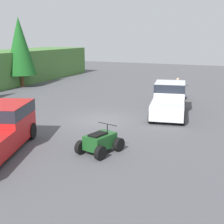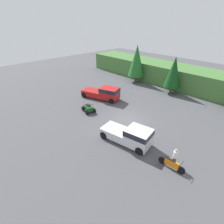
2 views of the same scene
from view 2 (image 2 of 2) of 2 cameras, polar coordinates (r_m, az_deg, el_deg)
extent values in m
plane|color=#4C4C51|center=(22.08, 5.03, -2.29)|extent=(80.00, 80.00, 0.00)
cube|color=#477538|center=(34.19, 23.60, 10.04)|extent=(44.00, 6.00, 3.45)
cylinder|color=brown|center=(35.17, 7.67, 10.75)|extent=(0.42, 0.42, 1.25)
cone|color=#236628|center=(34.27, 8.06, 16.26)|extent=(3.04, 3.04, 5.67)
cylinder|color=brown|center=(31.13, 18.59, 6.92)|extent=(0.36, 0.36, 1.08)
cone|color=#144719|center=(30.21, 19.49, 12.19)|extent=(2.64, 2.64, 4.93)
cube|color=red|center=(26.59, -0.80, 6.07)|extent=(3.19, 2.76, 1.73)
cube|color=#1E232D|center=(26.37, -0.81, 7.21)|extent=(3.21, 2.78, 0.55)
cube|color=red|center=(28.17, -6.20, 6.28)|extent=(3.75, 2.95, 0.87)
cylinder|color=black|center=(27.27, 1.63, 5.09)|extent=(0.86, 0.53, 0.81)
cylinder|color=black|center=(25.78, -0.13, 3.65)|extent=(0.86, 0.53, 0.81)
cylinder|color=black|center=(29.54, -7.05, 6.80)|extent=(0.86, 0.53, 0.81)
cylinder|color=black|center=(28.17, -9.08, 5.53)|extent=(0.86, 0.53, 0.81)
cube|color=silver|center=(17.20, 8.62, -8.24)|extent=(2.69, 2.39, 1.73)
cube|color=#1E232D|center=(16.87, 8.76, -6.70)|extent=(2.71, 2.41, 0.55)
cube|color=silver|center=(18.50, 1.30, -6.55)|extent=(3.20, 2.49, 0.87)
cylinder|color=black|center=(18.08, 11.69, -9.21)|extent=(0.85, 0.42, 0.81)
cylinder|color=black|center=(16.77, 8.98, -12.42)|extent=(0.85, 0.42, 0.81)
cylinder|color=black|center=(19.69, 0.58, -5.01)|extent=(0.85, 0.42, 0.81)
cylinder|color=black|center=(18.50, -2.68, -7.55)|extent=(0.85, 0.42, 0.81)
cylinder|color=black|center=(15.99, 21.54, -17.25)|extent=(0.72, 0.15, 0.71)
cylinder|color=black|center=(16.35, 16.13, -14.93)|extent=(0.72, 0.15, 0.71)
cube|color=orange|center=(16.03, 18.89, -15.64)|extent=(1.25, 0.25, 0.64)
cylinder|color=#B7B7BC|center=(15.75, 21.62, -16.23)|extent=(0.28, 0.07, 0.72)
cylinder|color=black|center=(15.50, 21.87, -15.24)|extent=(0.08, 0.60, 0.04)
cube|color=black|center=(15.85, 18.41, -14.44)|extent=(0.92, 0.20, 0.06)
cylinder|color=black|center=(23.45, -5.79, 0.50)|extent=(0.64, 0.36, 0.61)
cylinder|color=black|center=(23.09, -8.27, -0.15)|extent=(0.64, 0.36, 0.61)
cylinder|color=black|center=(24.52, -7.08, 1.75)|extent=(0.64, 0.36, 0.61)
cylinder|color=black|center=(24.17, -9.47, 1.14)|extent=(0.64, 0.36, 0.61)
cube|color=#194C1E|center=(23.69, -7.69, 1.32)|extent=(1.57, 1.16, 0.61)
cylinder|color=black|center=(23.04, -7.26, 1.87)|extent=(0.06, 0.06, 0.35)
cylinder|color=black|center=(22.97, -7.29, 2.26)|extent=(0.28, 1.01, 0.04)
cube|color=black|center=(23.66, -7.89, 2.21)|extent=(0.91, 0.67, 0.08)
cylinder|color=brown|center=(16.48, 19.77, -14.82)|extent=(0.22, 0.22, 0.89)
cylinder|color=brown|center=(16.35, 19.30, -15.13)|extent=(0.22, 0.22, 0.89)
cylinder|color=white|center=(15.91, 19.99, -12.94)|extent=(0.43, 0.43, 0.67)
sphere|color=tan|center=(15.62, 20.27, -11.68)|extent=(0.28, 0.28, 0.24)
camera|label=1|loc=(30.33, -31.31, 12.72)|focal=50.00mm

